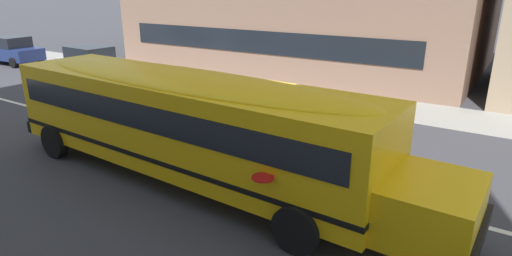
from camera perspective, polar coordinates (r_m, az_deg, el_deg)
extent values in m
plane|color=#38383D|center=(11.11, 0.52, -5.39)|extent=(400.00, 400.00, 0.00)
cube|color=gray|center=(17.61, 13.85, 3.28)|extent=(120.00, 3.00, 0.01)
cube|color=silver|center=(11.11, 0.52, -5.37)|extent=(110.00, 0.16, 0.01)
cube|color=yellow|center=(10.22, -10.00, 0.98)|extent=(10.20, 2.68, 2.02)
cube|color=yellow|center=(7.80, 22.78, -10.17)|extent=(1.54, 1.99, 1.01)
cube|color=black|center=(7.88, 27.78, -13.46)|extent=(0.27, 2.31, 0.33)
cube|color=black|center=(14.43, -24.49, 1.28)|extent=(0.27, 2.31, 0.33)
cube|color=black|center=(10.12, -10.12, 2.94)|extent=(9.60, 2.70, 0.59)
cube|color=black|center=(10.42, -9.82, -2.16)|extent=(10.22, 2.71, 0.11)
ellipsoid|color=yellow|center=(9.96, -10.33, 6.53)|extent=(9.79, 2.48, 0.33)
cylinder|color=red|center=(7.37, 0.95, -6.76)|extent=(0.42, 0.42, 0.03)
cylinder|color=black|center=(9.49, 12.48, -7.22)|extent=(0.93, 0.29, 0.92)
cylinder|color=black|center=(7.65, 5.50, -13.59)|extent=(0.93, 0.29, 0.92)
cylinder|color=black|center=(14.04, -17.68, 0.94)|extent=(0.93, 0.29, 0.92)
cylinder|color=black|center=(12.87, -25.73, -1.67)|extent=(0.93, 0.29, 0.92)
cube|color=#B7BABF|center=(23.22, -21.33, 7.85)|extent=(3.97, 1.87, 0.70)
cube|color=black|center=(23.24, -21.73, 9.49)|extent=(2.27, 1.66, 0.64)
cylinder|color=black|center=(22.71, -17.60, 7.13)|extent=(0.61, 0.21, 0.60)
cylinder|color=black|center=(21.76, -21.14, 6.26)|extent=(0.61, 0.21, 0.60)
cylinder|color=black|center=(24.81, -21.30, 7.65)|extent=(0.61, 0.21, 0.60)
cylinder|color=black|center=(23.94, -24.67, 6.86)|extent=(0.61, 0.21, 0.60)
cube|color=navy|center=(29.90, -30.14, 8.79)|extent=(3.99, 1.91, 0.70)
cube|color=black|center=(29.95, -30.50, 10.06)|extent=(2.28, 1.68, 0.64)
cylinder|color=black|center=(29.29, -27.29, 8.38)|extent=(0.61, 0.21, 0.60)
cylinder|color=black|center=(28.41, -30.12, 7.68)|extent=(0.61, 0.21, 0.60)
cylinder|color=black|center=(31.48, -29.96, 8.56)|extent=(0.61, 0.21, 0.60)
cube|color=black|center=(21.20, -0.28, 11.66)|extent=(16.20, 0.04, 1.10)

